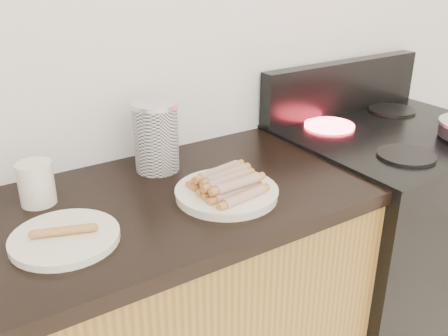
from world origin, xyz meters
TOP-DOWN VIEW (x-y plane):
  - wall_back at (0.00, 2.00)m, footprint 4.00×0.04m
  - stove at (0.78, 1.68)m, footprint 0.76×0.65m
  - stove_panel at (0.78, 1.96)m, footprint 0.76×0.06m
  - burner_near_left at (0.61, 1.51)m, footprint 0.18×0.18m
  - burner_far_left at (0.61, 1.84)m, footprint 0.18×0.18m
  - burner_far_right at (0.95, 1.84)m, footprint 0.18×0.18m
  - main_plate at (0.00, 1.60)m, footprint 0.28×0.28m
  - side_plate at (-0.42, 1.61)m, footprint 0.28×0.28m
  - hotdog_pile at (0.00, 1.60)m, footprint 0.13×0.19m
  - plain_sausages at (-0.42, 1.61)m, footprint 0.13×0.06m
  - canister at (-0.07, 1.86)m, footprint 0.13×0.13m
  - mug at (-0.43, 1.84)m, footprint 0.09×0.09m

SIDE VIEW (x-z plane):
  - stove at x=0.78m, z-range 0.00..0.91m
  - side_plate at x=-0.42m, z-range 0.90..0.92m
  - main_plate at x=0.00m, z-range 0.90..0.92m
  - burner_near_left at x=0.61m, z-range 0.91..0.92m
  - burner_far_left at x=0.61m, z-range 0.91..0.92m
  - burner_far_right at x=0.95m, z-range 0.91..0.92m
  - plain_sausages at x=-0.42m, z-range 0.92..0.94m
  - hotdog_pile at x=0.00m, z-range 0.92..0.97m
  - mug at x=-0.43m, z-range 0.90..1.01m
  - canister at x=-0.07m, z-range 0.90..1.11m
  - stove_panel at x=0.78m, z-range 0.91..1.11m
  - wall_back at x=0.00m, z-range 0.00..2.60m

